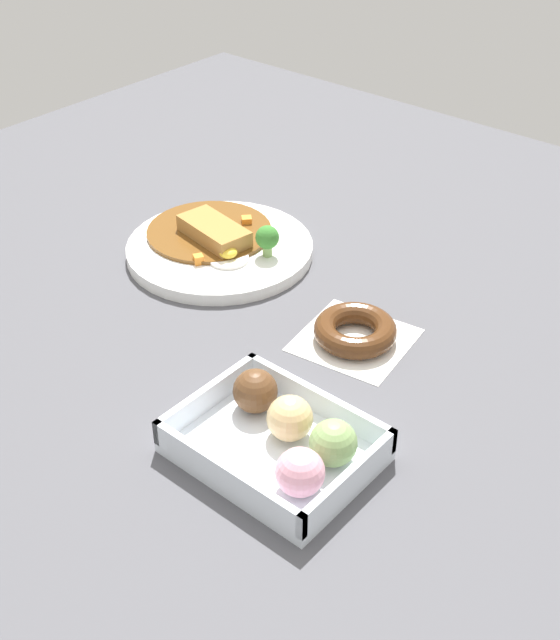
# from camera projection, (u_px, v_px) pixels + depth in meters

# --- Properties ---
(ground_plane) EXTENTS (1.60, 1.60, 0.00)m
(ground_plane) POSITION_uv_depth(u_px,v_px,m) (245.00, 320.00, 1.09)
(ground_plane) COLOR #4C4C51
(curry_plate) EXTENTS (0.28, 0.28, 0.07)m
(curry_plate) POSITION_uv_depth(u_px,v_px,m) (219.00, 245.00, 1.23)
(curry_plate) COLOR white
(curry_plate) RESTS_ON ground_plane
(donut_box) EXTENTS (0.20, 0.16, 0.06)m
(donut_box) POSITION_uv_depth(u_px,v_px,m) (283.00, 439.00, 0.87)
(donut_box) COLOR silver
(donut_box) RESTS_ON ground_plane
(chocolate_ring_donut) EXTENTS (0.15, 0.15, 0.03)m
(chocolate_ring_donut) POSITION_uv_depth(u_px,v_px,m) (355.00, 331.00, 1.05)
(chocolate_ring_donut) COLOR white
(chocolate_ring_donut) RESTS_ON ground_plane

